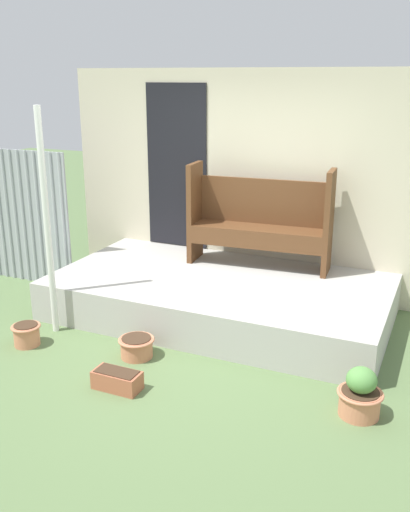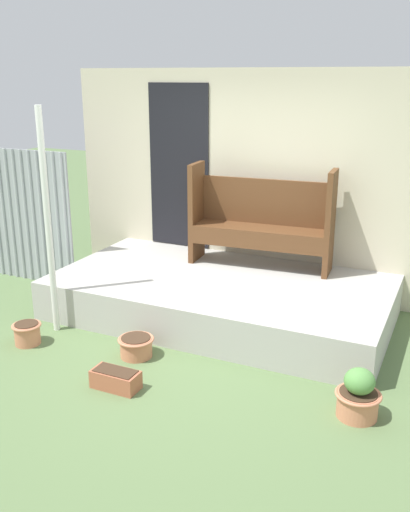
% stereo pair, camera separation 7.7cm
% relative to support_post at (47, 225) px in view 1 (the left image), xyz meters
% --- Properties ---
extents(ground_plane, '(24.00, 24.00, 0.00)m').
position_rel_support_post_xyz_m(ground_plane, '(1.36, 0.10, -1.13)').
color(ground_plane, '#5B7547').
extents(porch_slab, '(3.57, 1.90, 0.42)m').
position_rel_support_post_xyz_m(porch_slab, '(1.39, 1.06, -0.92)').
color(porch_slab, '#B2AFA8').
rests_on(porch_slab, ground_plane).
extents(house_wall, '(4.77, 0.08, 2.60)m').
position_rel_support_post_xyz_m(house_wall, '(1.35, 2.04, 0.18)').
color(house_wall, beige).
rests_on(house_wall, ground_plane).
extents(support_post, '(0.06, 0.06, 2.26)m').
position_rel_support_post_xyz_m(support_post, '(0.00, 0.00, 0.00)').
color(support_post, white).
rests_on(support_post, ground_plane).
extents(bench, '(1.63, 0.53, 1.14)m').
position_rel_support_post_xyz_m(bench, '(1.62, 1.68, -0.14)').
color(bench, brown).
rests_on(bench, porch_slab).
extents(flower_pot_left, '(0.29, 0.29, 0.22)m').
position_rel_support_post_xyz_m(flower_pot_left, '(-0.04, -0.38, -1.01)').
color(flower_pot_left, tan).
rests_on(flower_pot_left, ground_plane).
extents(flower_pot_middle, '(0.34, 0.34, 0.19)m').
position_rel_support_post_xyz_m(flower_pot_middle, '(1.06, -0.16, -1.02)').
color(flower_pot_middle, tan).
rests_on(flower_pot_middle, ground_plane).
extents(flower_pot_right, '(0.36, 0.36, 0.41)m').
position_rel_support_post_xyz_m(flower_pot_right, '(3.12, -0.29, -0.95)').
color(flower_pot_right, tan).
rests_on(flower_pot_right, ground_plane).
extents(planter_box_rect, '(0.41, 0.19, 0.16)m').
position_rel_support_post_xyz_m(planter_box_rect, '(1.20, -0.72, -1.05)').
color(planter_box_rect, '#B26042').
rests_on(planter_box_rect, ground_plane).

